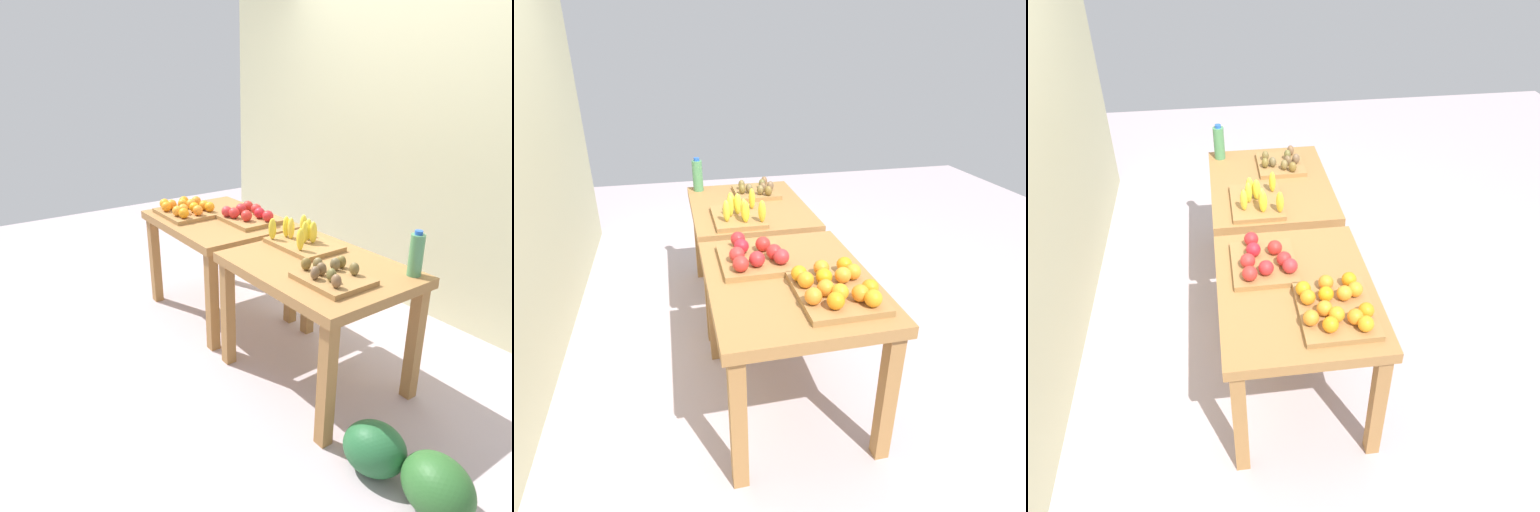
% 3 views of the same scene
% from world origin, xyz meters
% --- Properties ---
extents(ground_plane, '(8.00, 8.00, 0.00)m').
position_xyz_m(ground_plane, '(0.00, 0.00, 0.00)').
color(ground_plane, '#B6A4AA').
extents(display_table_left, '(1.04, 0.80, 0.77)m').
position_xyz_m(display_table_left, '(-0.56, 0.00, 0.66)').
color(display_table_left, '#9D6D3B').
rests_on(display_table_left, ground_plane).
extents(display_table_right, '(1.04, 0.80, 0.77)m').
position_xyz_m(display_table_right, '(0.56, 0.00, 0.66)').
color(display_table_right, '#9D6D3B').
rests_on(display_table_right, ground_plane).
extents(orange_bin, '(0.44, 0.37, 0.11)m').
position_xyz_m(orange_bin, '(-0.78, -0.16, 0.82)').
color(orange_bin, '#9E713E').
rests_on(orange_bin, display_table_left).
extents(apple_bin, '(0.41, 0.35, 0.11)m').
position_xyz_m(apple_bin, '(-0.37, 0.14, 0.81)').
color(apple_bin, '#9E713E').
rests_on(apple_bin, display_table_left).
extents(banana_crate, '(0.44, 0.32, 0.17)m').
position_xyz_m(banana_crate, '(0.27, 0.11, 0.82)').
color(banana_crate, '#9E713E').
rests_on(banana_crate, display_table_right).
extents(kiwi_bin, '(0.36, 0.32, 0.10)m').
position_xyz_m(kiwi_bin, '(0.77, -0.10, 0.80)').
color(kiwi_bin, '#9E713E').
rests_on(kiwi_bin, display_table_right).
extents(water_bottle, '(0.08, 0.08, 0.26)m').
position_xyz_m(water_bottle, '(0.97, 0.32, 0.89)').
color(water_bottle, '#4C8C59').
rests_on(water_bottle, display_table_right).
extents(watermelon_pile, '(0.70, 0.38, 0.27)m').
position_xyz_m(watermelon_pile, '(1.47, -0.24, 0.13)').
color(watermelon_pile, '#2D642B').
rests_on(watermelon_pile, ground_plane).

